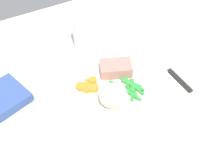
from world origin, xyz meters
TOP-DOWN VIEW (x-y plane):
  - dining_table at (0.00, 0.00)cm, footprint 120.00×90.00cm
  - dinner_plate at (0.23, 1.23)cm, footprint 24.35×24.35cm
  - meat_portion at (3.52, 5.06)cm, footprint 9.26×7.80cm
  - mashed_potatoes at (-1.96, -3.16)cm, footprint 6.55×6.16cm
  - carrot_slices at (-4.64, 3.87)cm, footprint 5.62×4.53cm
  - green_beans at (3.90, -1.29)cm, footprint 6.33×9.79cm
  - fork at (-16.90, 0.97)cm, footprint 1.44×16.60cm
  - knife at (16.92, 0.94)cm, footprint 1.70×20.50cm
  - water_glass at (2.54, 20.50)cm, footprint 6.82×6.82cm

SIDE VIEW (x-z plane):
  - dining_table at x=0.00cm, z-range 0.00..2.00cm
  - knife at x=16.92cm, z-range 1.88..2.52cm
  - fork at x=-16.90cm, z-range 2.00..2.40cm
  - dinner_plate at x=0.23cm, z-range 2.00..3.60cm
  - green_beans at x=3.90cm, z-range 3.55..4.37cm
  - carrot_slices at x=-4.64cm, z-range 3.52..4.72cm
  - meat_portion at x=3.52cm, z-range 3.60..6.52cm
  - water_glass at x=2.54cm, z-range 1.44..10.38cm
  - mashed_potatoes at x=-1.96cm, z-range 3.60..8.68cm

